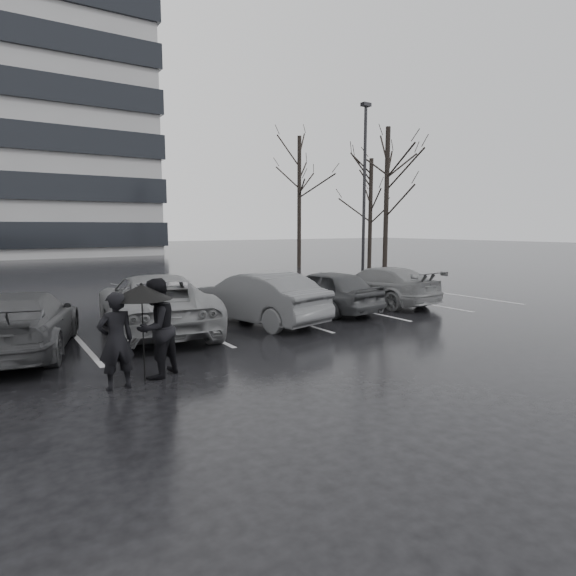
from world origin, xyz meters
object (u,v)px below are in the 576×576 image
(car_main, at_px, (325,291))
(pedestrian_left, at_px, (116,341))
(car_east, at_px, (379,285))
(tree_north, at_px, (299,203))
(tree_ne, at_px, (370,214))
(car_west_b, at_px, (155,303))
(lamp_post, at_px, (364,202))
(car_west_c, at_px, (22,323))
(pedestrian_right, at_px, (156,328))
(car_west_a, at_px, (257,298))
(tree_east, at_px, (386,203))

(car_main, height_order, pedestrian_left, pedestrian_left)
(car_east, distance_m, pedestrian_left, 10.75)
(pedestrian_left, relative_size, tree_north, 0.19)
(pedestrian_left, bearing_deg, tree_ne, -146.11)
(car_west_b, xyz_separation_m, lamp_post, (12.16, 5.79, 3.14))
(car_west_c, xyz_separation_m, pedestrian_left, (1.13, -3.43, 0.15))
(pedestrian_right, height_order, lamp_post, lamp_post)
(car_east, relative_size, tree_north, 0.53)
(pedestrian_right, bearing_deg, tree_north, -163.67)
(car_west_c, height_order, tree_ne, tree_ne)
(car_east, height_order, pedestrian_right, pedestrian_right)
(car_main, xyz_separation_m, lamp_post, (6.73, 5.82, 3.21))
(car_west_c, bearing_deg, pedestrian_left, 123.33)
(car_west_a, relative_size, car_west_b, 0.81)
(car_east, bearing_deg, lamp_post, -132.07)
(car_west_b, distance_m, car_west_c, 3.09)
(car_west_b, height_order, tree_ne, tree_ne)
(car_east, relative_size, pedestrian_right, 2.53)
(car_west_a, xyz_separation_m, car_west_c, (-5.78, -0.16, -0.05))
(car_east, xyz_separation_m, pedestrian_right, (-9.11, -3.97, 0.24))
(car_west_a, relative_size, car_east, 0.97)
(pedestrian_right, relative_size, tree_north, 0.21)
(car_west_c, xyz_separation_m, pedestrian_right, (1.89, -3.15, 0.23))
(car_west_b, xyz_separation_m, pedestrian_left, (-1.89, -4.03, 0.07))
(car_west_c, bearing_deg, tree_east, -141.33)
(pedestrian_right, bearing_deg, car_west_a, -173.10)
(car_east, distance_m, tree_east, 10.67)
(pedestrian_right, bearing_deg, pedestrian_left, -13.01)
(pedestrian_right, relative_size, lamp_post, 0.21)
(car_west_a, bearing_deg, pedestrian_left, 23.86)
(car_west_c, xyz_separation_m, tree_east, (18.19, 7.96, 3.34))
(pedestrian_right, relative_size, tree_east, 0.22)
(car_west_b, bearing_deg, car_main, -171.85)
(pedestrian_left, distance_m, tree_ne, 25.03)
(tree_north, bearing_deg, pedestrian_right, -130.19)
(car_main, xyz_separation_m, car_west_a, (-2.68, -0.40, 0.04))
(pedestrian_left, xyz_separation_m, pedestrian_right, (0.76, 0.28, 0.07))
(car_main, height_order, tree_north, tree_north)
(tree_ne, bearing_deg, car_west_a, -141.63)
(car_east, bearing_deg, car_west_c, -0.91)
(car_west_a, distance_m, car_east, 5.27)
(car_west_b, height_order, tree_east, tree_east)
(pedestrian_right, xyz_separation_m, lamp_post, (13.29, 9.53, 3.00))
(tree_ne, bearing_deg, pedestrian_left, -141.79)
(car_west_a, xyz_separation_m, pedestrian_left, (-4.64, -3.59, 0.10))
(car_main, bearing_deg, car_east, 179.55)
(car_east, height_order, tree_north, tree_north)
(lamp_post, bearing_deg, pedestrian_left, -145.06)
(car_main, relative_size, tree_east, 0.50)
(car_west_a, bearing_deg, pedestrian_right, 26.54)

